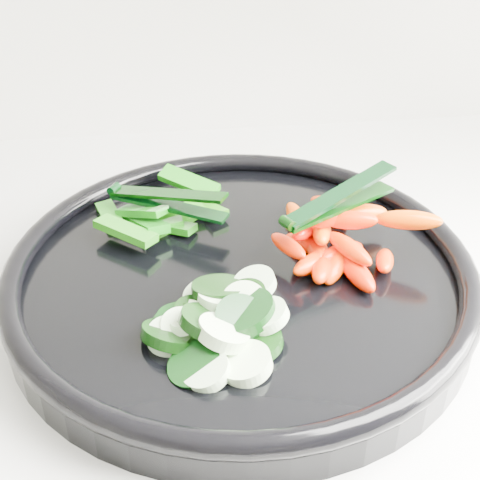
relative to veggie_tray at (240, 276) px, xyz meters
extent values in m
cylinder|color=black|center=(0.00, 0.00, -0.01)|extent=(0.43, 0.43, 0.02)
torus|color=black|center=(0.00, 0.00, 0.01)|extent=(0.43, 0.43, 0.02)
cylinder|color=black|center=(-0.04, -0.11, 0.01)|extent=(0.05, 0.05, 0.02)
cylinder|color=beige|center=(-0.04, -0.11, 0.01)|extent=(0.05, 0.05, 0.02)
cylinder|color=black|center=(-0.06, -0.07, 0.01)|extent=(0.06, 0.06, 0.03)
cylinder|color=#D4ECBC|center=(-0.04, -0.07, 0.01)|extent=(0.04, 0.04, 0.03)
cylinder|color=black|center=(-0.04, -0.06, 0.01)|extent=(0.05, 0.05, 0.02)
cylinder|color=beige|center=(-0.05, -0.07, 0.01)|extent=(0.04, 0.04, 0.02)
cylinder|color=black|center=(0.00, -0.09, 0.01)|extent=(0.06, 0.06, 0.02)
cylinder|color=#DDF3C2|center=(-0.01, -0.11, 0.01)|extent=(0.05, 0.05, 0.02)
cylinder|color=black|center=(-0.03, -0.05, 0.01)|extent=(0.06, 0.06, 0.02)
cylinder|color=#CDEABB|center=(-0.03, -0.03, 0.01)|extent=(0.05, 0.05, 0.02)
cylinder|color=black|center=(-0.05, -0.06, 0.01)|extent=(0.06, 0.06, 0.02)
cylinder|color=beige|center=(-0.04, -0.07, 0.01)|extent=(0.04, 0.04, 0.01)
cylinder|color=black|center=(-0.05, -0.06, 0.01)|extent=(0.05, 0.05, 0.01)
cylinder|color=beige|center=(-0.06, -0.08, 0.01)|extent=(0.05, 0.05, 0.02)
cylinder|color=black|center=(-0.05, -0.07, 0.01)|extent=(0.05, 0.05, 0.03)
cylinder|color=#D4EEBE|center=(-0.05, -0.06, 0.01)|extent=(0.04, 0.04, 0.02)
cylinder|color=black|center=(-0.01, -0.07, 0.02)|extent=(0.06, 0.06, 0.03)
cylinder|color=beige|center=(0.01, -0.07, 0.02)|extent=(0.04, 0.04, 0.02)
cylinder|color=black|center=(-0.02, -0.04, 0.02)|extent=(0.05, 0.05, 0.02)
cylinder|color=#DCF6C5|center=(-0.02, -0.05, 0.02)|extent=(0.05, 0.05, 0.02)
cylinder|color=black|center=(-0.03, -0.08, 0.02)|extent=(0.05, 0.05, 0.03)
cylinder|color=#D3F3C2|center=(-0.02, -0.09, 0.02)|extent=(0.04, 0.04, 0.03)
cylinder|color=black|center=(-0.01, -0.07, 0.02)|extent=(0.05, 0.05, 0.03)
cylinder|color=beige|center=(0.00, -0.06, 0.02)|extent=(0.04, 0.04, 0.03)
cylinder|color=black|center=(0.00, -0.05, 0.02)|extent=(0.04, 0.04, 0.02)
cylinder|color=beige|center=(0.01, -0.04, 0.02)|extent=(0.04, 0.04, 0.02)
ellipsoid|color=#FF4E00|center=(0.08, -0.01, 0.01)|extent=(0.04, 0.05, 0.02)
ellipsoid|color=#E85700|center=(0.06, -0.01, 0.01)|extent=(0.05, 0.04, 0.02)
ellipsoid|color=#F81400|center=(0.09, -0.02, 0.01)|extent=(0.03, 0.05, 0.02)
ellipsoid|color=#F62D00|center=(0.06, 0.02, 0.01)|extent=(0.04, 0.04, 0.03)
ellipsoid|color=#DA3100|center=(0.12, -0.01, 0.01)|extent=(0.03, 0.05, 0.02)
ellipsoid|color=#EE4300|center=(0.07, 0.01, 0.01)|extent=(0.02, 0.05, 0.02)
ellipsoid|color=#F51A00|center=(0.06, -0.02, 0.01)|extent=(0.03, 0.05, 0.02)
ellipsoid|color=#FF3900|center=(0.08, 0.00, 0.01)|extent=(0.05, 0.04, 0.03)
ellipsoid|color=#E93600|center=(0.09, 0.08, 0.01)|extent=(0.04, 0.05, 0.02)
ellipsoid|color=#E45700|center=(0.06, 0.06, 0.01)|extent=(0.02, 0.05, 0.02)
ellipsoid|color=#FA3600|center=(0.04, 0.00, 0.03)|extent=(0.03, 0.04, 0.02)
ellipsoid|color=#EF4D00|center=(0.08, 0.04, 0.03)|extent=(0.03, 0.05, 0.02)
ellipsoid|color=#FF5B00|center=(0.07, 0.02, 0.03)|extent=(0.03, 0.05, 0.02)
ellipsoid|color=#FF2D00|center=(0.09, -0.01, 0.03)|extent=(0.04, 0.05, 0.02)
ellipsoid|color=#FF1800|center=(0.06, 0.02, 0.03)|extent=(0.04, 0.05, 0.03)
ellipsoid|color=#FE4F00|center=(0.11, 0.04, 0.03)|extent=(0.05, 0.03, 0.02)
ellipsoid|color=#FD3300|center=(0.09, 0.01, 0.04)|extent=(0.05, 0.03, 0.02)
ellipsoid|color=#FF1800|center=(0.07, 0.01, 0.04)|extent=(0.04, 0.02, 0.02)
ellipsoid|color=#FC5F00|center=(0.14, 0.00, 0.04)|extent=(0.06, 0.04, 0.02)
cube|color=#096810|center=(-0.05, 0.08, 0.01)|extent=(0.02, 0.05, 0.02)
cube|color=#236C0A|center=(-0.02, 0.09, 0.01)|extent=(0.04, 0.05, 0.02)
cube|color=#0D6109|center=(-0.05, 0.07, 0.01)|extent=(0.04, 0.04, 0.01)
cube|color=#1A6E0A|center=(-0.05, 0.07, 0.01)|extent=(0.07, 0.05, 0.02)
cube|color=#09610D|center=(-0.11, 0.09, 0.01)|extent=(0.03, 0.05, 0.01)
cube|color=#09600C|center=(-0.08, 0.08, 0.01)|extent=(0.05, 0.07, 0.03)
cube|color=#0C6609|center=(-0.08, 0.08, 0.02)|extent=(0.05, 0.05, 0.02)
cube|color=#186D0A|center=(-0.09, 0.05, 0.02)|extent=(0.06, 0.05, 0.01)
cube|color=#0A6B0A|center=(-0.03, 0.13, 0.02)|extent=(0.06, 0.05, 0.02)
cylinder|color=black|center=(0.04, -0.01, 0.05)|extent=(0.01, 0.01, 0.01)
cube|color=black|center=(0.08, 0.02, 0.05)|extent=(0.10, 0.07, 0.00)
cube|color=black|center=(0.08, 0.02, 0.06)|extent=(0.10, 0.07, 0.02)
cylinder|color=black|center=(-0.10, 0.11, 0.03)|extent=(0.01, 0.01, 0.01)
cube|color=black|center=(-0.05, 0.08, 0.02)|extent=(0.10, 0.07, 0.00)
cube|color=black|center=(-0.05, 0.08, 0.04)|extent=(0.10, 0.07, 0.02)
camera|label=1|loc=(-0.05, -0.43, 0.32)|focal=50.00mm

